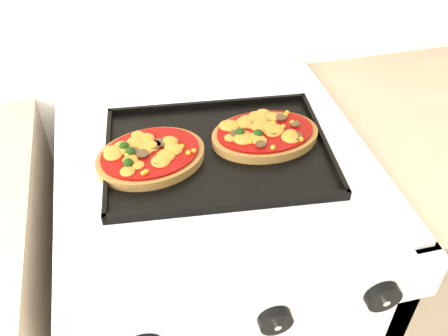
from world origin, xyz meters
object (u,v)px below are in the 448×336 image
object	(u,v)px
stove	(218,295)
pizza_left	(151,155)
pizza_right	(265,134)
baking_tray	(218,150)

from	to	relation	value
stove	pizza_left	xyz separation A→B (m)	(-0.12, 0.00, 0.48)
stove	pizza_right	size ratio (longest dim) A/B	4.39
stove	pizza_left	distance (m)	0.49
baking_tray	pizza_left	bearing A→B (deg)	-174.42
pizza_left	pizza_right	bearing A→B (deg)	2.86
stove	pizza_left	world-z (taller)	pizza_left
baking_tray	stove	bearing A→B (deg)	-174.90
pizza_right	pizza_left	bearing A→B (deg)	-177.14
pizza_left	baking_tray	bearing A→B (deg)	-0.24
baking_tray	pizza_right	size ratio (longest dim) A/B	2.01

